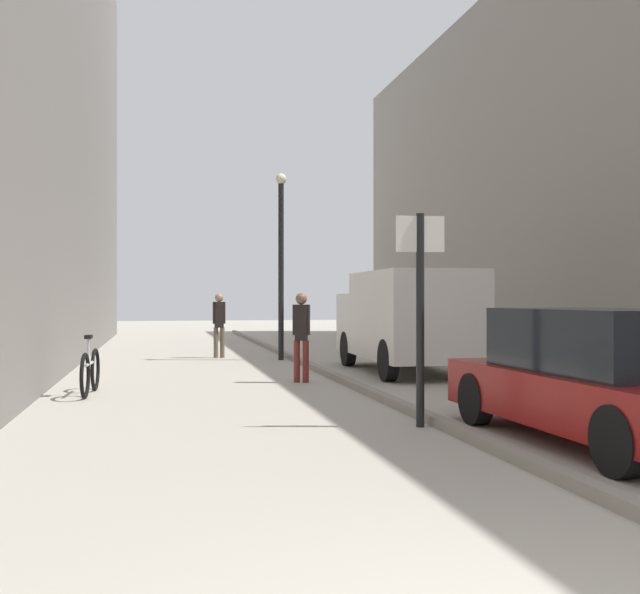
# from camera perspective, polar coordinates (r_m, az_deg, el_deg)

# --- Properties ---
(ground_plane) EXTENTS (80.00, 80.00, 0.00)m
(ground_plane) POSITION_cam_1_polar(r_m,az_deg,el_deg) (14.72, -5.17, -6.22)
(ground_plane) COLOR #A8A093
(kerb_strip) EXTENTS (0.16, 40.00, 0.12)m
(kerb_strip) POSITION_cam_1_polar(r_m,az_deg,el_deg) (14.99, 0.87, -5.88)
(kerb_strip) COLOR gray
(kerb_strip) RESTS_ON ground_plane
(pedestrian_main_foreground) EXTENTS (0.34, 0.22, 1.70)m
(pedestrian_main_foreground) POSITION_cam_1_polar(r_m,az_deg,el_deg) (20.11, -7.63, -1.78)
(pedestrian_main_foreground) COLOR brown
(pedestrian_main_foreground) RESTS_ON ground_plane
(pedestrian_mid_block) EXTENTS (0.32, 0.25, 1.67)m
(pedestrian_mid_block) POSITION_cam_1_polar(r_m,az_deg,el_deg) (14.06, -1.42, -2.57)
(pedestrian_mid_block) COLOR maroon
(pedestrian_mid_block) RESTS_ON ground_plane
(delivery_van) EXTENTS (2.03, 4.90, 2.12)m
(delivery_van) POSITION_cam_1_polar(r_m,az_deg,el_deg) (16.07, 6.55, -1.58)
(delivery_van) COLOR silver
(delivery_van) RESTS_ON ground_plane
(parked_car) EXTENTS (1.94, 4.25, 1.45)m
(parked_car) POSITION_cam_1_polar(r_m,az_deg,el_deg) (8.74, 20.62, -5.69)
(parked_car) COLOR maroon
(parked_car) RESTS_ON ground_plane
(street_sign_post) EXTENTS (0.60, 0.10, 2.60)m
(street_sign_post) POSITION_cam_1_polar(r_m,az_deg,el_deg) (9.26, 7.57, -0.22)
(street_sign_post) COLOR black
(street_sign_post) RESTS_ON ground_plane
(lamp_post) EXTENTS (0.28, 0.28, 4.76)m
(lamp_post) POSITION_cam_1_polar(r_m,az_deg,el_deg) (19.28, -2.96, 3.32)
(lamp_post) COLOR black
(lamp_post) RESTS_ON ground_plane
(bicycle_leaning) EXTENTS (0.18, 1.77, 0.98)m
(bicycle_leaning) POSITION_cam_1_polar(r_m,az_deg,el_deg) (12.87, -16.96, -5.39)
(bicycle_leaning) COLOR black
(bicycle_leaning) RESTS_ON ground_plane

